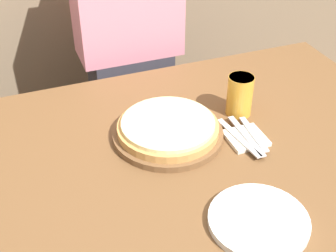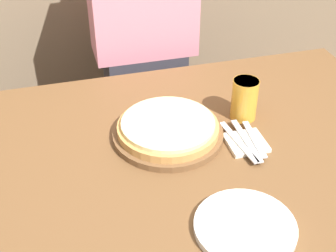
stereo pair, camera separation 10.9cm
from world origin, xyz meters
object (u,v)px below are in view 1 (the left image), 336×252
Objects in this scene: diner_person at (130,67)px; dinner_knife at (246,135)px; beer_glass at (240,94)px; spoon at (253,133)px; dinner_plate at (259,221)px; pizza_on_board at (168,130)px; fork at (238,137)px.

dinner_knife is at bearing -78.48° from diner_person.
beer_glass reaches higher than dinner_knife.
dinner_plate is at bearing -117.02° from spoon.
dinner_plate is 1.37× the size of spoon.
beer_glass is (0.26, 0.04, 0.05)m from pizza_on_board.
dinner_plate is 0.18× the size of diner_person.
dinner_knife is (0.13, 0.31, 0.01)m from dinner_plate.
dinner_plate reaches higher than spoon.
dinner_plate is at bearing -89.32° from diner_person.
beer_glass is 0.48m from dinner_plate.
beer_glass is at bearing 9.03° from pizza_on_board.
dinner_plate reaches higher than dinner_knife.
dinner_plate reaches higher than fork.
diner_person is (-0.12, 0.71, -0.10)m from fork.
diner_person is (-0.14, 0.71, -0.10)m from dinner_knife.
spoon is at bearing -76.54° from diner_person.
dinner_knife is 0.02m from spoon.
dinner_knife is 0.73m from diner_person.
beer_glass is 0.63× the size of fork.
dinner_knife is at bearing 0.00° from fork.
pizza_on_board is 0.21m from fork.
beer_glass is 0.74× the size of spoon.
beer_glass is 0.15m from dinner_knife.
spoon is at bearing -98.97° from beer_glass.
pizza_on_board reaches higher than dinner_knife.
diner_person is (-0.17, 0.71, -0.10)m from spoon.
diner_person reaches higher than spoon.
fork is 0.02m from dinner_knife.
beer_glass is 0.10× the size of diner_person.
dinner_plate is at bearing -109.14° from fork.
fork is at bearing 180.00° from spoon.
pizza_on_board is 1.86× the size of spoon.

